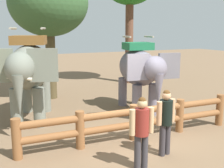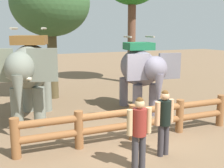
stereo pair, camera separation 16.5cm
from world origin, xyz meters
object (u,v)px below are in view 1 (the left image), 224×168
Objects in this scene: log_fence at (134,120)px; elephant_center at (140,70)px; tourist_man_in_blue at (166,118)px; tree_far_left at (49,3)px; elephant_near_left at (29,70)px; tourist_woman_in_black at (142,128)px.

elephant_center is at bearing 56.12° from log_fence.
elephant_center is 2.04× the size of tourist_man_in_blue.
tree_far_left reaches higher than log_fence.
elephant_near_left is 2.27× the size of tourist_man_in_blue.
elephant_near_left is at bearing -115.90° from tree_far_left.
tree_far_left is (-1.16, 7.27, 3.33)m from tourist_man_in_blue.
tree_far_left reaches higher than elephant_near_left.
elephant_center reaches higher than tourist_man_in_blue.
tourist_woman_in_black is at bearing -158.95° from tourist_man_in_blue.
tourist_man_in_blue is (-1.42, -3.66, -0.67)m from elephant_center.
tourist_woman_in_black is (-0.72, -1.59, 0.38)m from log_fence.
tourist_man_in_blue is at bearing 21.05° from tourist_woman_in_black.
elephant_near_left reaches higher than log_fence.
tourist_woman_in_black is (-2.34, -4.01, -0.67)m from elephant_center.
tourist_man_in_blue reaches higher than tourist_woman_in_black.
elephant_center is at bearing -8.84° from elephant_near_left.
log_fence is 1.73× the size of elephant_near_left.
elephant_near_left is 0.66× the size of tree_far_left.
tree_far_left is at bearing 64.10° from elephant_near_left.
log_fence is 1.15× the size of tree_far_left.
log_fence is 1.31m from tourist_man_in_blue.
log_fence is 3.95× the size of tourist_woman_in_black.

